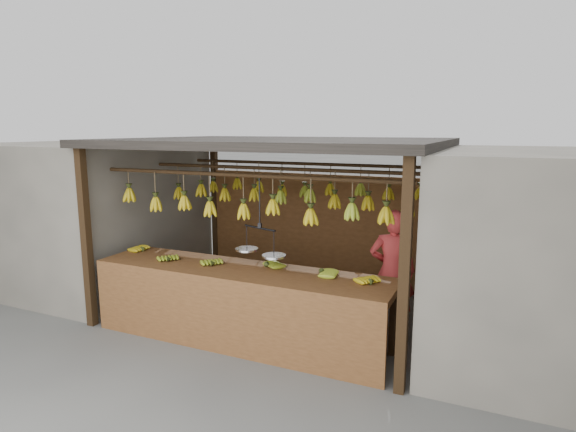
% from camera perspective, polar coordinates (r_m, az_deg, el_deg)
% --- Properties ---
extents(ground, '(80.00, 80.00, 0.00)m').
position_cam_1_polar(ground, '(6.97, -1.03, -10.98)').
color(ground, '#5B5B57').
extents(stall, '(4.30, 3.30, 2.40)m').
position_cam_1_polar(stall, '(6.82, 0.10, 5.60)').
color(stall, black).
rests_on(stall, ground).
extents(neighbor_left, '(3.00, 3.00, 2.30)m').
position_cam_1_polar(neighbor_left, '(8.78, -22.84, 0.45)').
color(neighbor_left, slate).
rests_on(neighbor_left, ground).
extents(counter, '(3.68, 0.84, 0.96)m').
position_cam_1_polar(counter, '(5.70, -6.22, -8.39)').
color(counter, brown).
rests_on(counter, ground).
extents(hanging_bananas, '(3.61, 2.24, 0.39)m').
position_cam_1_polar(hanging_bananas, '(6.56, -1.03, 2.24)').
color(hanging_bananas, '#BB9E13').
rests_on(hanging_bananas, ground).
extents(balance_scale, '(0.70, 0.41, 0.92)m').
position_cam_1_polar(balance_scale, '(5.67, -3.33, -3.86)').
color(balance_scale, black).
rests_on(balance_scale, ground).
extents(vendor, '(0.65, 0.51, 1.57)m').
position_cam_1_polar(vendor, '(6.15, 12.26, -6.44)').
color(vendor, '#BF3333').
rests_on(vendor, ground).
extents(bag_bundles, '(0.08, 0.26, 1.23)m').
position_cam_1_polar(bag_bundles, '(7.43, 17.23, -2.14)').
color(bag_bundles, yellow).
rests_on(bag_bundles, ground).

